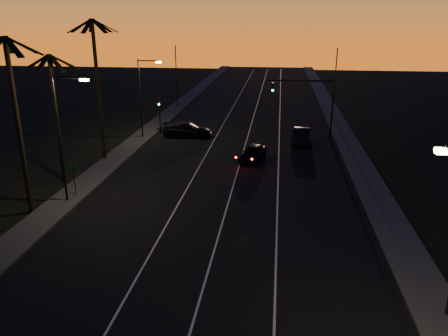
# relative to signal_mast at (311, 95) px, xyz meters

# --- Properties ---
(road) EXTENTS (20.00, 170.00, 0.01)m
(road) POSITION_rel_signal_mast_xyz_m (-7.14, -9.99, -4.78)
(road) COLOR black
(road) RESTS_ON ground
(sidewalk_left) EXTENTS (2.40, 170.00, 0.16)m
(sidewalk_left) POSITION_rel_signal_mast_xyz_m (-18.34, -9.99, -4.70)
(sidewalk_left) COLOR #383835
(sidewalk_left) RESTS_ON ground
(sidewalk_right) EXTENTS (2.40, 170.00, 0.16)m
(sidewalk_right) POSITION_rel_signal_mast_xyz_m (4.06, -9.99, -4.70)
(sidewalk_right) COLOR #383835
(sidewalk_right) RESTS_ON ground
(lane_stripe_left) EXTENTS (0.12, 160.00, 0.01)m
(lane_stripe_left) POSITION_rel_signal_mast_xyz_m (-10.14, -9.99, -4.76)
(lane_stripe_left) COLOR silver
(lane_stripe_left) RESTS_ON road
(lane_stripe_mid) EXTENTS (0.12, 160.00, 0.01)m
(lane_stripe_mid) POSITION_rel_signal_mast_xyz_m (-6.64, -9.99, -4.76)
(lane_stripe_mid) COLOR silver
(lane_stripe_mid) RESTS_ON road
(lane_stripe_right) EXTENTS (0.12, 160.00, 0.01)m
(lane_stripe_right) POSITION_rel_signal_mast_xyz_m (-3.14, -9.99, -4.76)
(lane_stripe_right) COLOR silver
(lane_stripe_right) RESTS_ON road
(palm_near) EXTENTS (4.25, 4.16, 11.53)m
(palm_near) POSITION_rel_signal_mast_xyz_m (-19.74, -21.99, 2.29)
(palm_near) COLOR black
(palm_near) RESTS_ON ground
(palm_mid) EXTENTS (4.25, 4.16, 10.03)m
(palm_mid) POSITION_rel_signal_mast_xyz_m (-20.34, -15.99, 1.47)
(palm_mid) COLOR black
(palm_mid) RESTS_ON ground
(palm_far) EXTENTS (4.25, 4.16, 12.53)m
(palm_far) POSITION_rel_signal_mast_xyz_m (-19.34, -9.99, 2.83)
(palm_far) COLOR black
(palm_far) RESTS_ON ground
(streetlight_left_near) EXTENTS (2.55, 0.26, 9.00)m
(streetlight_left_near) POSITION_rel_signal_mast_xyz_m (-17.84, -19.99, 0.54)
(streetlight_left_near) COLOR black
(streetlight_left_near) RESTS_ON ground
(streetlight_left_far) EXTENTS (2.55, 0.26, 8.50)m
(streetlight_left_far) POSITION_rel_signal_mast_xyz_m (-17.82, -1.99, 0.28)
(streetlight_left_far) COLOR black
(streetlight_left_far) RESTS_ON ground
(street_sign) EXTENTS (0.70, 0.06, 2.60)m
(street_sign) POSITION_rel_signal_mast_xyz_m (-17.94, -18.99, -3.13)
(street_sign) COLOR black
(street_sign) RESTS_ON ground
(signal_mast) EXTENTS (7.10, 0.41, 7.00)m
(signal_mast) POSITION_rel_signal_mast_xyz_m (0.00, 0.00, 0.00)
(signal_mast) COLOR black
(signal_mast) RESTS_ON ground
(signal_post) EXTENTS (0.28, 0.37, 4.20)m
(signal_post) POSITION_rel_signal_mast_xyz_m (-16.64, -0.01, -1.89)
(signal_post) COLOR black
(signal_post) RESTS_ON ground
(far_pole_left) EXTENTS (0.14, 0.14, 9.00)m
(far_pole_left) POSITION_rel_signal_mast_xyz_m (-18.14, 15.01, -0.28)
(far_pole_left) COLOR black
(far_pole_left) RESTS_ON ground
(far_pole_right) EXTENTS (0.14, 0.14, 9.00)m
(far_pole_right) POSITION_rel_signal_mast_xyz_m (3.86, 12.01, -0.28)
(far_pole_right) COLOR black
(far_pole_right) RESTS_ON ground
(lead_car) EXTENTS (2.79, 5.07, 1.47)m
(lead_car) POSITION_rel_signal_mast_xyz_m (-5.54, -8.61, -4.03)
(lead_car) COLOR black
(lead_car) RESTS_ON road
(right_car) EXTENTS (2.21, 4.88, 1.55)m
(right_car) POSITION_rel_signal_mast_xyz_m (-0.89, -2.00, -3.99)
(right_car) COLOR black
(right_car) RESTS_ON road
(cross_car) EXTENTS (5.58, 2.62, 1.57)m
(cross_car) POSITION_rel_signal_mast_xyz_m (-13.29, -0.92, -3.98)
(cross_car) COLOR black
(cross_car) RESTS_ON road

